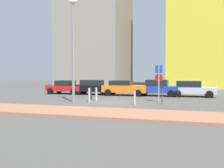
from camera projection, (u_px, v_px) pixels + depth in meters
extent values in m
plane|color=#4C4947|center=(109.00, 102.00, 18.13)|extent=(120.00, 120.00, 0.00)
cube|color=#9E664C|center=(79.00, 112.00, 12.94)|extent=(40.00, 3.12, 0.14)
cube|color=red|center=(66.00, 88.00, 25.81)|extent=(3.99, 1.87, 0.56)
cube|color=black|center=(65.00, 83.00, 25.81)|extent=(1.75, 1.67, 0.55)
cylinder|color=black|center=(81.00, 91.00, 26.24)|extent=(0.65, 0.24, 0.64)
cylinder|color=black|center=(73.00, 92.00, 24.57)|extent=(0.65, 0.24, 0.64)
cylinder|color=black|center=(59.00, 90.00, 27.08)|extent=(0.65, 0.24, 0.64)
cylinder|color=black|center=(50.00, 91.00, 25.41)|extent=(0.65, 0.24, 0.64)
cube|color=black|center=(94.00, 88.00, 24.97)|extent=(4.02, 1.71, 0.67)
cube|color=black|center=(92.00, 82.00, 25.00)|extent=(2.13, 1.56, 0.51)
cylinder|color=black|center=(109.00, 91.00, 25.41)|extent=(0.64, 0.23, 0.64)
cylinder|color=black|center=(104.00, 92.00, 23.81)|extent=(0.64, 0.23, 0.64)
cylinder|color=black|center=(84.00, 91.00, 26.16)|extent=(0.64, 0.23, 0.64)
cylinder|color=black|center=(78.00, 92.00, 24.56)|extent=(0.64, 0.23, 0.64)
cube|color=orange|center=(125.00, 89.00, 23.89)|extent=(4.32, 1.85, 0.68)
cube|color=black|center=(121.00, 83.00, 23.97)|extent=(2.11, 1.69, 0.46)
cylinder|color=black|center=(141.00, 92.00, 24.37)|extent=(0.64, 0.23, 0.64)
cylinder|color=black|center=(138.00, 93.00, 22.62)|extent=(0.64, 0.23, 0.64)
cylinder|color=black|center=(113.00, 91.00, 25.18)|extent=(0.64, 0.23, 0.64)
cylinder|color=black|center=(108.00, 93.00, 23.44)|extent=(0.64, 0.23, 0.64)
cube|color=#1E389E|center=(157.00, 89.00, 23.31)|extent=(4.01, 1.89, 0.64)
cube|color=black|center=(157.00, 83.00, 23.30)|extent=(2.04, 1.70, 0.60)
cylinder|color=black|center=(172.00, 92.00, 23.76)|extent=(0.65, 0.24, 0.64)
cylinder|color=black|center=(171.00, 94.00, 22.06)|extent=(0.65, 0.24, 0.64)
cylinder|color=black|center=(145.00, 92.00, 24.60)|extent=(0.65, 0.24, 0.64)
cylinder|color=black|center=(142.00, 93.00, 22.89)|extent=(0.65, 0.24, 0.64)
cube|color=#B7BABF|center=(193.00, 90.00, 22.46)|extent=(3.98, 1.83, 0.57)
cube|color=black|center=(188.00, 84.00, 22.55)|extent=(2.17, 1.67, 0.57)
cylinder|color=black|center=(207.00, 93.00, 22.96)|extent=(0.64, 0.23, 0.64)
cylinder|color=black|center=(209.00, 94.00, 21.25)|extent=(0.64, 0.23, 0.64)
cylinder|color=black|center=(178.00, 92.00, 23.70)|extent=(0.64, 0.23, 0.64)
cylinder|color=black|center=(178.00, 94.00, 21.98)|extent=(0.64, 0.23, 0.64)
cylinder|color=gray|center=(159.00, 84.00, 18.08)|extent=(0.10, 0.10, 2.75)
cube|color=#1447B7|center=(159.00, 69.00, 18.04)|extent=(0.55, 0.14, 0.55)
cylinder|color=red|center=(159.00, 78.00, 18.06)|extent=(0.60, 0.14, 0.60)
cylinder|color=#4C4C51|center=(162.00, 96.00, 16.82)|extent=(0.08, 0.08, 1.11)
cube|color=black|center=(162.00, 86.00, 16.80)|extent=(0.18, 0.14, 0.28)
cylinder|color=gray|center=(73.00, 53.00, 17.81)|extent=(0.20, 0.20, 7.19)
ellipsoid|color=silver|center=(73.00, 2.00, 17.67)|extent=(0.70, 0.36, 0.30)
cylinder|color=#B7B7BC|center=(96.00, 94.00, 19.11)|extent=(0.14, 0.14, 1.02)
cylinder|color=#B7B7BC|center=(89.00, 95.00, 18.14)|extent=(0.15, 0.15, 1.04)
cylinder|color=black|center=(91.00, 94.00, 19.90)|extent=(0.12, 0.12, 0.88)
cylinder|color=#B7B7BC|center=(135.00, 98.00, 16.52)|extent=(0.14, 0.14, 0.92)
cube|color=gray|center=(97.00, 40.00, 42.47)|extent=(10.26, 12.58, 16.25)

